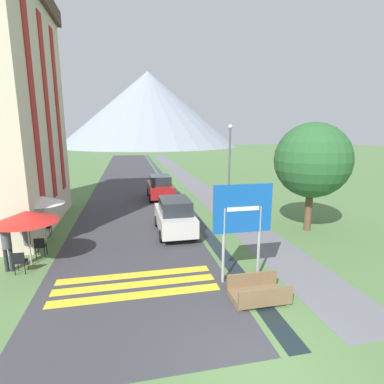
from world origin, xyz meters
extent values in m
plane|color=#517542|center=(0.00, 20.00, 0.00)|extent=(160.00, 160.00, 0.00)
cube|color=#38383D|center=(-2.50, 30.00, 0.00)|extent=(6.40, 60.00, 0.01)
cube|color=slate|center=(3.60, 30.00, 0.00)|extent=(2.20, 60.00, 0.01)
cube|color=black|center=(1.20, 30.00, 0.00)|extent=(0.60, 60.00, 0.00)
cube|color=yellow|center=(-2.50, 3.41, 0.01)|extent=(5.44, 0.44, 0.01)
cube|color=yellow|center=(-2.50, 4.11, 0.01)|extent=(5.44, 0.44, 0.01)
cube|color=yellow|center=(-2.50, 4.81, 0.01)|extent=(5.44, 0.44, 0.01)
cone|color=gray|center=(4.54, 97.57, 12.01)|extent=(57.83, 57.83, 24.01)
cube|color=maroon|center=(-6.62, 9.57, 6.25)|extent=(0.06, 0.70, 9.38)
cube|color=maroon|center=(-6.62, 12.00, 6.25)|extent=(0.06, 0.70, 9.38)
cube|color=maroon|center=(-6.62, 14.43, 6.25)|extent=(0.06, 0.70, 9.38)
cylinder|color=#9E9EA3|center=(0.46, 3.69, 1.33)|extent=(0.10, 0.10, 2.65)
cylinder|color=#9E9EA3|center=(1.75, 3.69, 1.33)|extent=(0.10, 0.10, 2.65)
cube|color=#1451AD|center=(1.11, 3.67, 2.60)|extent=(2.06, 0.05, 1.66)
cube|color=white|center=(1.11, 3.64, 2.60)|extent=(1.13, 0.02, 0.14)
cube|color=brown|center=(1.20, 2.39, 0.14)|extent=(1.70, 1.10, 0.12)
cube|color=brown|center=(1.20, 1.88, 0.43)|extent=(1.70, 0.08, 0.45)
cube|color=brown|center=(1.20, 2.90, 0.43)|extent=(1.70, 0.08, 0.45)
cube|color=brown|center=(0.43, 2.39, 0.04)|extent=(0.16, 0.99, 0.08)
cube|color=brown|center=(1.97, 2.39, 0.04)|extent=(0.16, 0.99, 0.08)
cube|color=silver|center=(-0.40, 9.10, 0.72)|extent=(1.69, 3.90, 0.84)
cube|color=#23282D|center=(-0.40, 8.90, 1.48)|extent=(1.44, 2.15, 0.68)
cylinder|color=black|center=(-1.21, 10.31, 0.30)|extent=(0.18, 0.60, 0.60)
cylinder|color=black|center=(0.41, 10.31, 0.30)|extent=(0.18, 0.60, 0.60)
cylinder|color=black|center=(-1.21, 7.89, 0.30)|extent=(0.18, 0.60, 0.60)
cylinder|color=black|center=(0.41, 7.89, 0.30)|extent=(0.18, 0.60, 0.60)
cube|color=#A31919|center=(-0.29, 17.19, 0.72)|extent=(1.73, 3.85, 0.84)
cube|color=#23282D|center=(-0.29, 17.00, 1.48)|extent=(1.47, 2.12, 0.68)
cylinder|color=black|center=(-1.12, 18.38, 0.30)|extent=(0.18, 0.60, 0.60)
cylinder|color=black|center=(0.54, 18.38, 0.30)|extent=(0.18, 0.60, 0.60)
cylinder|color=black|center=(-1.12, 16.00, 0.30)|extent=(0.18, 0.60, 0.60)
cylinder|color=black|center=(0.54, 16.00, 0.30)|extent=(0.18, 0.60, 0.60)
cube|color=black|center=(-6.94, 8.48, 0.45)|extent=(0.40, 0.40, 0.04)
cube|color=black|center=(-6.94, 8.30, 0.65)|extent=(0.40, 0.04, 0.40)
cylinder|color=black|center=(-7.11, 8.65, 0.23)|extent=(0.03, 0.03, 0.45)
cylinder|color=black|center=(-6.77, 8.65, 0.23)|extent=(0.03, 0.03, 0.45)
cylinder|color=black|center=(-7.11, 8.31, 0.23)|extent=(0.03, 0.03, 0.45)
cylinder|color=black|center=(-6.77, 8.31, 0.23)|extent=(0.03, 0.03, 0.45)
cube|color=black|center=(-6.60, 5.88, 0.45)|extent=(0.40, 0.40, 0.04)
cube|color=black|center=(-6.60, 5.70, 0.65)|extent=(0.40, 0.04, 0.40)
cylinder|color=black|center=(-6.77, 6.05, 0.23)|extent=(0.03, 0.03, 0.45)
cylinder|color=black|center=(-6.43, 6.05, 0.23)|extent=(0.03, 0.03, 0.45)
cylinder|color=black|center=(-6.77, 5.71, 0.23)|extent=(0.03, 0.03, 0.45)
cylinder|color=black|center=(-6.43, 5.71, 0.23)|extent=(0.03, 0.03, 0.45)
cube|color=black|center=(-6.70, 9.92, 0.45)|extent=(0.40, 0.40, 0.04)
cube|color=black|center=(-6.70, 9.74, 0.65)|extent=(0.40, 0.04, 0.40)
cylinder|color=black|center=(-6.87, 10.09, 0.23)|extent=(0.03, 0.03, 0.45)
cylinder|color=black|center=(-6.53, 10.09, 0.23)|extent=(0.03, 0.03, 0.45)
cylinder|color=black|center=(-6.87, 9.75, 0.23)|extent=(0.03, 0.03, 0.45)
cylinder|color=black|center=(-6.53, 9.75, 0.23)|extent=(0.03, 0.03, 0.45)
cube|color=black|center=(-6.29, 7.32, 0.45)|extent=(0.40, 0.40, 0.04)
cube|color=black|center=(-6.29, 7.14, 0.65)|extent=(0.40, 0.04, 0.40)
cylinder|color=black|center=(-6.46, 7.49, 0.23)|extent=(0.03, 0.03, 0.45)
cylinder|color=black|center=(-6.12, 7.49, 0.23)|extent=(0.03, 0.03, 0.45)
cylinder|color=black|center=(-6.46, 7.15, 0.23)|extent=(0.03, 0.03, 0.45)
cylinder|color=black|center=(-6.12, 7.15, 0.23)|extent=(0.03, 0.03, 0.45)
cylinder|color=#B7B2A8|center=(-6.46, 6.52, 1.03)|extent=(0.06, 0.06, 2.07)
cone|color=red|center=(-6.46, 6.52, 1.97)|extent=(2.36, 2.36, 0.44)
cylinder|color=#B7B2A8|center=(-6.54, 9.13, 1.06)|extent=(0.06, 0.06, 2.12)
cone|color=silver|center=(-6.54, 9.13, 2.02)|extent=(1.95, 1.95, 0.36)
cylinder|color=#282833|center=(-7.17, 6.12, 0.45)|extent=(0.14, 0.14, 0.90)
cylinder|color=#282833|center=(-6.99, 6.12, 0.45)|extent=(0.14, 0.14, 0.90)
cylinder|color=#4C4C56|center=(-7.08, 6.12, 1.23)|extent=(0.32, 0.32, 0.65)
sphere|color=#9E755B|center=(-7.08, 6.12, 1.65)|extent=(0.22, 0.22, 0.22)
cylinder|color=#282833|center=(-6.97, 7.65, 0.23)|extent=(0.14, 0.14, 0.46)
cylinder|color=#282833|center=(-6.79, 7.65, 0.23)|extent=(0.14, 0.14, 0.46)
cylinder|color=#4C4C56|center=(-6.88, 7.65, 0.74)|extent=(0.32, 0.32, 0.56)
sphere|color=beige|center=(-6.88, 7.65, 1.12)|extent=(0.22, 0.22, 0.22)
cylinder|color=#282833|center=(-7.18, 9.67, 0.23)|extent=(0.14, 0.14, 0.46)
cylinder|color=#282833|center=(-7.00, 9.67, 0.23)|extent=(0.14, 0.14, 0.46)
cylinder|color=#386B47|center=(-7.09, 9.67, 0.76)|extent=(0.32, 0.32, 0.61)
sphere|color=tan|center=(-7.09, 9.67, 1.17)|extent=(0.22, 0.22, 0.22)
cylinder|color=#515156|center=(3.79, 12.93, 2.64)|extent=(0.12, 0.12, 5.28)
sphere|color=silver|center=(3.79, 12.93, 5.40)|extent=(0.28, 0.28, 0.28)
cylinder|color=brown|center=(6.49, 8.04, 1.04)|extent=(0.36, 0.36, 2.09)
sphere|color=#285B2D|center=(6.49, 8.04, 3.69)|extent=(3.78, 3.78, 3.78)
camera|label=1|loc=(-2.56, -5.44, 5.16)|focal=28.00mm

